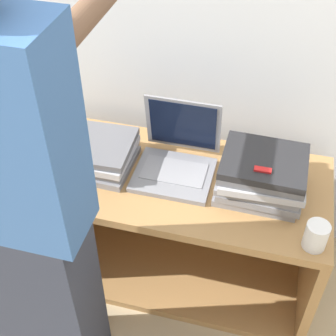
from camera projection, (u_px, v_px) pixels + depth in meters
The scene contains 8 objects.
ground_plane at pixel (157, 315), 2.01m from camera, with size 12.00×12.00×0.00m, color tan.
cart at pixel (176, 215), 2.06m from camera, with size 1.22×0.56×0.56m.
laptop_open at pixel (177, 158), 1.83m from camera, with size 0.30×0.30×0.27m.
laptop_stack_left at pixel (94, 153), 1.85m from camera, with size 0.32×0.27×0.11m.
laptop_stack_right at pixel (262, 175), 1.72m from camera, with size 0.32×0.27×0.17m.
person at pixel (22, 212), 1.35m from camera, with size 0.40×0.53×1.63m.
mug at pixel (316, 236), 1.55m from camera, with size 0.08×0.08×0.10m.
inventory_tag at pixel (263, 170), 1.61m from camera, with size 0.06×0.02×0.01m.
Camera 1 is at (0.32, -1.02, 1.82)m, focal length 50.00 mm.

